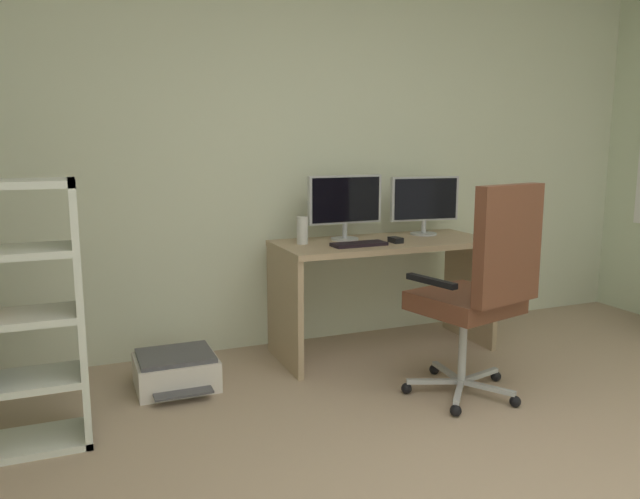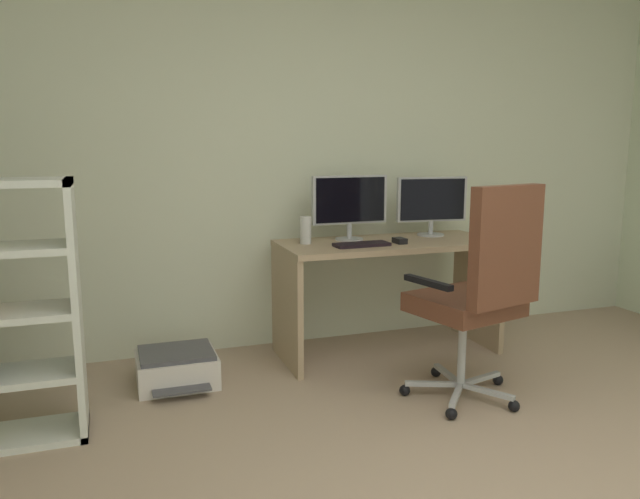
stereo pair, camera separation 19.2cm
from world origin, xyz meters
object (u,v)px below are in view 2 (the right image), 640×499
at_px(keyboard, 362,244).
at_px(monitor_secondary, 432,202).
at_px(desk, 388,272).
at_px(computer_mouse, 400,241).
at_px(office_chair, 480,286).
at_px(desktop_speaker, 306,230).
at_px(printer, 177,368).
at_px(monitor_main, 350,202).

bearing_deg(keyboard, monitor_secondary, 20.11).
relative_size(desk, monitor_secondary, 2.86).
xyz_separation_m(computer_mouse, office_chair, (0.07, -0.80, -0.12)).
distance_m(computer_mouse, desktop_speaker, 0.59).
xyz_separation_m(monitor_secondary, printer, (-1.74, -0.23, -0.87)).
xyz_separation_m(desk, keyboard, (-0.24, -0.12, 0.21)).
distance_m(desk, desktop_speaker, 0.61).
bearing_deg(printer, desk, 4.51).
relative_size(office_chair, printer, 2.48).
height_order(monitor_main, office_chair, office_chair).
bearing_deg(printer, monitor_main, 11.37).
xyz_separation_m(desktop_speaker, office_chair, (0.63, -0.97, -0.19)).
bearing_deg(computer_mouse, desk, 102.33).
height_order(desktop_speaker, office_chair, office_chair).
height_order(computer_mouse, printer, computer_mouse).
height_order(monitor_secondary, office_chair, office_chair).
bearing_deg(keyboard, computer_mouse, 2.48).
xyz_separation_m(desk, office_chair, (0.09, -0.90, 0.10)).
bearing_deg(desktop_speaker, desk, -7.97).
relative_size(monitor_main, office_chair, 0.44).
distance_m(monitor_secondary, keyboard, 0.69).
height_order(monitor_secondary, printer, monitor_secondary).
xyz_separation_m(keyboard, desktop_speaker, (-0.30, 0.20, 0.07)).
xyz_separation_m(monitor_main, printer, (-1.14, -0.23, -0.89)).
xyz_separation_m(office_chair, printer, (-1.46, 0.79, -0.54)).
bearing_deg(keyboard, desk, 25.44).
height_order(monitor_main, keyboard, monitor_main).
xyz_separation_m(monitor_main, computer_mouse, (0.25, -0.22, -0.23)).
xyz_separation_m(keyboard, office_chair, (0.33, -0.78, -0.11)).
relative_size(monitor_secondary, computer_mouse, 4.88).
distance_m(monitor_main, monitor_secondary, 0.59).
bearing_deg(desk, computer_mouse, -74.97).
relative_size(desk, office_chair, 1.20).
height_order(computer_mouse, office_chair, office_chair).
relative_size(monitor_main, monitor_secondary, 1.04).
relative_size(desk, monitor_main, 2.76).
distance_m(keyboard, computer_mouse, 0.27).
height_order(monitor_secondary, computer_mouse, monitor_secondary).
distance_m(desk, keyboard, 0.34).
xyz_separation_m(monitor_main, keyboard, (-0.02, -0.24, -0.23)).
bearing_deg(keyboard, office_chair, -68.67).
distance_m(monitor_main, computer_mouse, 0.40).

